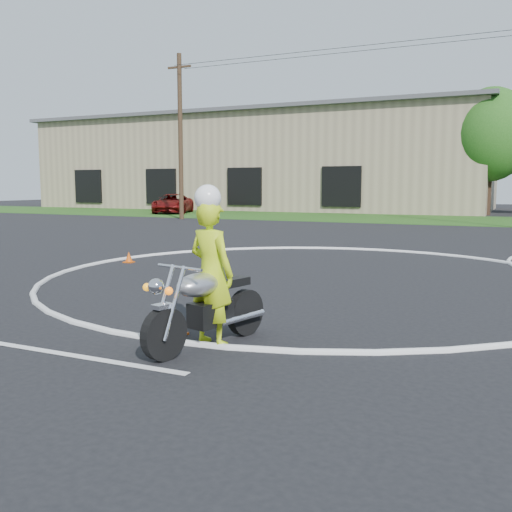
% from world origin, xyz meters
% --- Properties ---
extents(ground, '(120.00, 120.00, 0.00)m').
position_xyz_m(ground, '(0.00, 0.00, 0.00)').
color(ground, black).
rests_on(ground, ground).
extents(grass_strip, '(120.00, 10.00, 0.02)m').
position_xyz_m(grass_strip, '(0.00, 27.00, 0.01)').
color(grass_strip, '#1E4714').
rests_on(grass_strip, ground).
extents(course_markings, '(19.05, 19.05, 0.12)m').
position_xyz_m(course_markings, '(2.17, 4.35, 0.01)').
color(course_markings, silver).
rests_on(course_markings, ground).
extents(primary_motorcycle, '(0.93, 2.14, 1.14)m').
position_xyz_m(primary_motorcycle, '(0.64, -2.97, 0.55)').
color(primary_motorcycle, black).
rests_on(primary_motorcycle, ground).
extents(rider_primary_grp, '(0.79, 0.62, 2.12)m').
position_xyz_m(rider_primary_grp, '(0.65, -2.83, 1.02)').
color(rider_primary_grp, '#C0E117').
rests_on(rider_primary_grp, ground).
extents(pickup_grp, '(4.10, 5.69, 1.44)m').
position_xyz_m(pickup_grp, '(-19.60, 27.02, 0.72)').
color(pickup_grp, '#650C0B').
rests_on(pickup_grp, ground).
extents(warehouse, '(41.00, 17.00, 8.30)m').
position_xyz_m(warehouse, '(-18.00, 39.99, 4.16)').
color(warehouse, tan).
rests_on(warehouse, ground).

